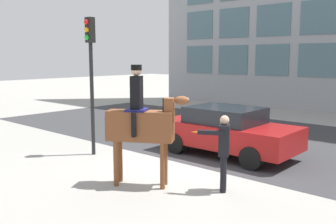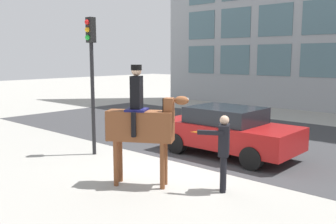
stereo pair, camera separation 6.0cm
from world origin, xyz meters
TOP-DOWN VIEW (x-y plane):
  - ground_plane at (0.00, 0.00)m, footprint 80.00×80.00m
  - road_surface at (0.00, 4.75)m, footprint 23.50×8.50m
  - mounted_horse_lead at (0.07, -1.47)m, footprint 1.75×1.21m
  - pedestrian_bystander at (1.66, -0.58)m, footprint 0.74×0.75m
  - street_car_near_lane at (0.06, 2.08)m, footprint 4.10×1.93m
  - traffic_light at (-2.99, -0.53)m, footprint 0.24×0.29m

SIDE VIEW (x-z plane):
  - ground_plane at x=0.00m, z-range 0.00..0.00m
  - road_surface at x=0.00m, z-range 0.00..0.01m
  - street_car_near_lane at x=0.06m, z-range 0.03..1.47m
  - pedestrian_bystander at x=1.66m, z-range 0.14..1.82m
  - mounted_horse_lead at x=0.07m, z-range 0.07..2.81m
  - traffic_light at x=-2.99m, z-range 0.69..4.72m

